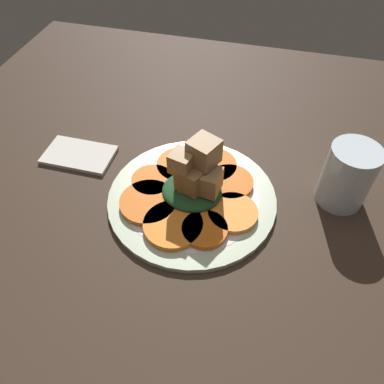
# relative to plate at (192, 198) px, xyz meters

# --- Properties ---
(table_slab) EXTENTS (1.20, 1.20, 0.02)m
(table_slab) POSITION_rel_plate_xyz_m (0.00, 0.00, -0.02)
(table_slab) COLOR #38281E
(table_slab) RESTS_ON ground
(plate) EXTENTS (0.30, 0.30, 0.01)m
(plate) POSITION_rel_plate_xyz_m (0.00, 0.00, 0.00)
(plate) COLOR beige
(plate) RESTS_ON table_slab
(carrot_slice_0) EXTENTS (0.09, 0.09, 0.01)m
(carrot_slice_0) POSITION_rel_plate_xyz_m (0.02, 0.08, 0.01)
(carrot_slice_0) COLOR #D45E12
(carrot_slice_0) RESTS_ON plate
(carrot_slice_1) EXTENTS (0.09, 0.09, 0.01)m
(carrot_slice_1) POSITION_rel_plate_xyz_m (-0.04, 0.07, 0.01)
(carrot_slice_1) COLOR orange
(carrot_slice_1) RESTS_ON plate
(carrot_slice_2) EXTENTS (0.08, 0.08, 0.01)m
(carrot_slice_2) POSITION_rel_plate_xyz_m (-0.08, 0.01, 0.01)
(carrot_slice_2) COLOR orange
(carrot_slice_2) RESTS_ON plate
(carrot_slice_3) EXTENTS (0.10, 0.10, 0.01)m
(carrot_slice_3) POSITION_rel_plate_xyz_m (-0.07, -0.04, 0.01)
(carrot_slice_3) COLOR orange
(carrot_slice_3) RESTS_ON plate
(carrot_slice_4) EXTENTS (0.10, 0.10, 0.01)m
(carrot_slice_4) POSITION_rel_plate_xyz_m (-0.01, -0.07, 0.01)
(carrot_slice_4) COLOR orange
(carrot_slice_4) RESTS_ON plate
(carrot_slice_5) EXTENTS (0.08, 0.08, 0.01)m
(carrot_slice_5) POSITION_rel_plate_xyz_m (0.04, -0.07, 0.01)
(carrot_slice_5) COLOR orange
(carrot_slice_5) RESTS_ON plate
(carrot_slice_6) EXTENTS (0.09, 0.09, 0.01)m
(carrot_slice_6) POSITION_rel_plate_xyz_m (0.08, -0.02, 0.01)
(carrot_slice_6) COLOR orange
(carrot_slice_6) RESTS_ON plate
(carrot_slice_7) EXTENTS (0.09, 0.09, 0.01)m
(carrot_slice_7) POSITION_rel_plate_xyz_m (0.06, 0.04, 0.01)
(carrot_slice_7) COLOR orange
(carrot_slice_7) RESTS_ON plate
(center_pile) EXTENTS (0.11, 0.10, 0.11)m
(center_pile) POSITION_rel_plate_xyz_m (0.00, 0.00, 0.05)
(center_pile) COLOR #1E4723
(center_pile) RESTS_ON plate
(fork) EXTENTS (0.18, 0.05, 0.00)m
(fork) POSITION_rel_plate_xyz_m (-0.01, -0.06, 0.01)
(fork) COLOR silver
(fork) RESTS_ON plate
(water_glass) EXTENTS (0.08, 0.08, 0.11)m
(water_glass) POSITION_rel_plate_xyz_m (0.25, 0.07, 0.05)
(water_glass) COLOR silver
(water_glass) RESTS_ON table_slab
(napkin) EXTENTS (0.14, 0.08, 0.01)m
(napkin) POSITION_rel_plate_xyz_m (-0.25, 0.05, -0.00)
(napkin) COLOR silver
(napkin) RESTS_ON table_slab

